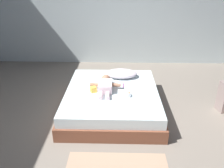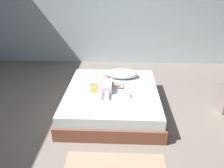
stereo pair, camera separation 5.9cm
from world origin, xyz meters
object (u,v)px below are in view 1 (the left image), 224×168
baby (105,85)px  toy_block (93,89)px  baby_bottle (129,94)px  pillow (121,74)px  toothbrush (123,85)px  bed (112,100)px

baby → toy_block: size_ratio=5.58×
baby → baby_bottle: size_ratio=6.94×
baby_bottle → toy_block: bearing=167.6°
pillow → toothbrush: size_ratio=3.62×
toy_block → baby_bottle: (0.54, -0.12, -0.01)m
pillow → baby_bottle: bearing=-81.3°
baby → toothbrush: (0.28, 0.13, -0.06)m
toothbrush → toy_block: bearing=-152.4°
pillow → baby: (-0.25, -0.47, -0.00)m
pillow → toothbrush: pillow is taller
bed → toy_block: 0.37m
toothbrush → baby_bottle: 0.37m
bed → baby_bottle: (0.26, -0.20, 0.21)m
pillow → toy_block: (-0.43, -0.58, -0.02)m
toothbrush → pillow: bearing=94.7°
toothbrush → bed: bearing=-137.7°
pillow → baby: baby is taller
toothbrush → toy_block: 0.52m
pillow → toothbrush: 0.35m
pillow → toy_block: size_ratio=4.77×
toothbrush → toy_block: size_ratio=1.32×
toy_block → pillow: bearing=53.3°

